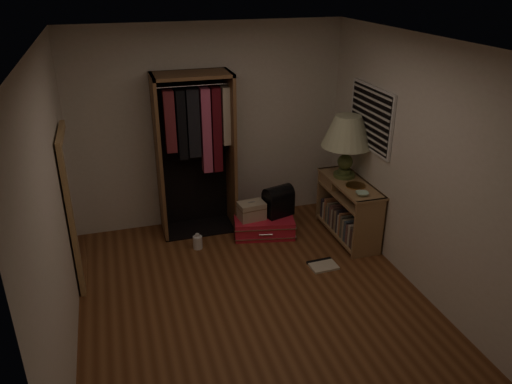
# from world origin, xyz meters

# --- Properties ---
(ground) EXTENTS (4.00, 4.00, 0.00)m
(ground) POSITION_xyz_m (0.00, 0.00, 0.00)
(ground) COLOR brown
(ground) RESTS_ON ground
(room_walls) EXTENTS (3.52, 4.02, 2.60)m
(room_walls) POSITION_xyz_m (0.08, 0.04, 1.50)
(room_walls) COLOR beige
(room_walls) RESTS_ON ground
(console_bookshelf) EXTENTS (0.42, 1.12, 0.75)m
(console_bookshelf) POSITION_xyz_m (1.53, 1.05, 0.39)
(console_bookshelf) COLOR #946F47
(console_bookshelf) RESTS_ON ground
(open_wardrobe) EXTENTS (0.97, 0.50, 2.05)m
(open_wardrobe) POSITION_xyz_m (-0.22, 1.77, 1.22)
(open_wardrobe) COLOR brown
(open_wardrobe) RESTS_ON ground
(floor_mirror) EXTENTS (0.06, 0.80, 1.70)m
(floor_mirror) POSITION_xyz_m (-1.70, 1.00, 0.85)
(floor_mirror) COLOR tan
(floor_mirror) RESTS_ON ground
(pink_suitcase) EXTENTS (0.88, 0.71, 0.24)m
(pink_suitcase) POSITION_xyz_m (0.53, 1.39, 0.12)
(pink_suitcase) COLOR red
(pink_suitcase) RESTS_ON ground
(train_case) EXTENTS (0.36, 0.26, 0.24)m
(train_case) POSITION_xyz_m (0.37, 1.37, 0.35)
(train_case) COLOR tan
(train_case) RESTS_ON pink_suitcase
(black_bag) EXTENTS (0.42, 0.33, 0.40)m
(black_bag) POSITION_xyz_m (0.73, 1.39, 0.44)
(black_bag) COLOR black
(black_bag) RESTS_ON pink_suitcase
(table_lamp) EXTENTS (0.75, 0.75, 0.79)m
(table_lamp) POSITION_xyz_m (1.54, 1.20, 1.33)
(table_lamp) COLOR #435328
(table_lamp) RESTS_ON console_bookshelf
(brass_tray) EXTENTS (0.30, 0.30, 0.01)m
(brass_tray) POSITION_xyz_m (1.54, 0.88, 0.76)
(brass_tray) COLOR #A6773F
(brass_tray) RESTS_ON console_bookshelf
(ceramic_bowl) EXTENTS (0.18, 0.18, 0.04)m
(ceramic_bowl) POSITION_xyz_m (1.49, 0.62, 0.77)
(ceramic_bowl) COLOR #AFD2B7
(ceramic_bowl) RESTS_ON console_bookshelf
(white_jug) EXTENTS (0.13, 0.13, 0.20)m
(white_jug) POSITION_xyz_m (-0.36, 1.24, 0.09)
(white_jug) COLOR silver
(white_jug) RESTS_ON ground
(floor_book) EXTENTS (0.32, 0.26, 0.03)m
(floor_book) POSITION_xyz_m (0.95, 0.43, 0.01)
(floor_book) COLOR beige
(floor_book) RESTS_ON ground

